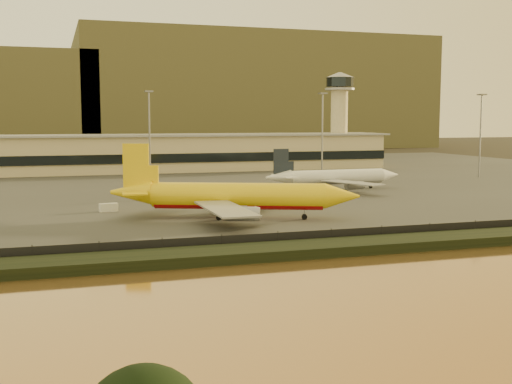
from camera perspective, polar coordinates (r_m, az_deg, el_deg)
ground at (r=102.86m, az=2.69°, el=-3.56°), size 900.00×900.00×0.00m
embankment at (r=87.27m, az=6.57°, el=-4.94°), size 320.00×7.00×1.40m
tarmac at (r=194.03m, az=-7.08°, el=1.16°), size 320.00×220.00×0.20m
perimeter_fence at (r=90.75m, az=5.54°, el=-4.10°), size 300.00×0.05×2.20m
terminal_building at (r=221.81m, az=-12.25°, el=3.32°), size 202.00×25.00×12.60m
control_tower at (r=249.29m, az=7.42°, el=7.29°), size 11.20×11.20×35.50m
apron_light_masts at (r=177.25m, az=-1.16°, el=5.76°), size 152.20×12.20×25.40m
distant_hills at (r=435.43m, az=-15.85°, el=8.01°), size 470.00×160.00×70.00m
dhl_cargo_jet at (r=114.45m, az=-1.99°, el=-0.40°), size 43.12×40.80×13.40m
white_narrowbody_jet at (r=162.91m, az=6.98°, el=1.30°), size 36.68×35.88×10.56m
gse_vehicle_yellow at (r=128.96m, az=2.25°, el=-0.96°), size 4.85×2.88×2.04m
gse_vehicle_white at (r=127.10m, az=-12.98°, el=-1.34°), size 3.60×1.88×1.56m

